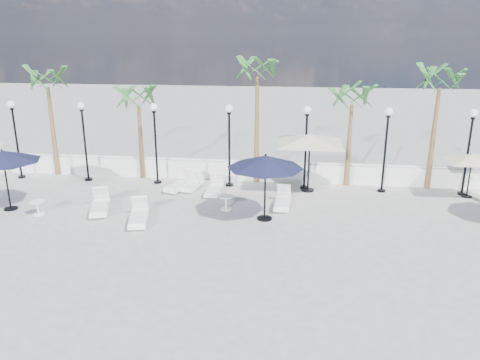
# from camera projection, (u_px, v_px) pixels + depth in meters

# --- Properties ---
(ground) EXTENTS (100.00, 100.00, 0.00)m
(ground) POSITION_uv_depth(u_px,v_px,m) (202.00, 244.00, 15.99)
(ground) COLOR gray
(ground) RESTS_ON ground
(balustrade) EXTENTS (26.00, 0.30, 1.01)m
(balustrade) POSITION_uv_depth(u_px,v_px,m) (232.00, 170.00, 22.95)
(balustrade) COLOR white
(balustrade) RESTS_ON ground
(lamppost_0) EXTENTS (0.36, 0.36, 3.84)m
(lamppost_0) POSITION_uv_depth(u_px,v_px,m) (15.00, 129.00, 22.63)
(lamppost_0) COLOR black
(lamppost_0) RESTS_ON ground
(lamppost_1) EXTENTS (0.36, 0.36, 3.84)m
(lamppost_1) POSITION_uv_depth(u_px,v_px,m) (84.00, 130.00, 22.22)
(lamppost_1) COLOR black
(lamppost_1) RESTS_ON ground
(lamppost_2) EXTENTS (0.36, 0.36, 3.84)m
(lamppost_2) POSITION_uv_depth(u_px,v_px,m) (155.00, 132.00, 21.81)
(lamppost_2) COLOR black
(lamppost_2) RESTS_ON ground
(lamppost_3) EXTENTS (0.36, 0.36, 3.84)m
(lamppost_3) POSITION_uv_depth(u_px,v_px,m) (229.00, 134.00, 21.40)
(lamppost_3) COLOR black
(lamppost_3) RESTS_ON ground
(lamppost_4) EXTENTS (0.36, 0.36, 3.84)m
(lamppost_4) POSITION_uv_depth(u_px,v_px,m) (306.00, 136.00, 20.99)
(lamppost_4) COLOR black
(lamppost_4) RESTS_ON ground
(lamppost_5) EXTENTS (0.36, 0.36, 3.84)m
(lamppost_5) POSITION_uv_depth(u_px,v_px,m) (386.00, 138.00, 20.58)
(lamppost_5) COLOR black
(lamppost_5) RESTS_ON ground
(lamppost_6) EXTENTS (0.36, 0.36, 3.84)m
(lamppost_6) POSITION_uv_depth(u_px,v_px,m) (470.00, 140.00, 20.17)
(lamppost_6) COLOR black
(lamppost_6) RESTS_ON ground
(palm_0) EXTENTS (2.60, 2.60, 5.50)m
(palm_0) POSITION_uv_depth(u_px,v_px,m) (47.00, 84.00, 22.60)
(palm_0) COLOR brown
(palm_0) RESTS_ON ground
(palm_1) EXTENTS (2.60, 2.60, 4.70)m
(palm_1) POSITION_uv_depth(u_px,v_px,m) (138.00, 102.00, 22.30)
(palm_1) COLOR brown
(palm_1) RESTS_ON ground
(palm_2) EXTENTS (2.60, 2.60, 6.10)m
(palm_2) POSITION_uv_depth(u_px,v_px,m) (257.00, 74.00, 21.23)
(palm_2) COLOR brown
(palm_2) RESTS_ON ground
(palm_3) EXTENTS (2.60, 2.60, 4.90)m
(palm_3) POSITION_uv_depth(u_px,v_px,m) (352.00, 102.00, 21.07)
(palm_3) COLOR brown
(palm_3) RESTS_ON ground
(palm_4) EXTENTS (2.60, 2.60, 5.70)m
(palm_4) POSITION_uv_depth(u_px,v_px,m) (440.00, 85.00, 20.41)
(palm_4) COLOR brown
(palm_4) RESTS_ON ground
(lounger_1) EXTENTS (1.24, 2.12, 0.76)m
(lounger_1) POSITION_uv_depth(u_px,v_px,m) (100.00, 205.00, 18.86)
(lounger_1) COLOR white
(lounger_1) RESTS_ON ground
(lounger_2) EXTENTS (1.11, 2.09, 0.75)m
(lounger_2) POSITION_uv_depth(u_px,v_px,m) (139.00, 216.00, 17.79)
(lounger_2) COLOR white
(lounger_2) RESTS_ON ground
(lounger_3) EXTENTS (0.62, 1.87, 0.70)m
(lounger_3) POSITION_uv_depth(u_px,v_px,m) (214.00, 188.00, 21.04)
(lounger_3) COLOR white
(lounger_3) RESTS_ON ground
(lounger_4) EXTENTS (1.27, 2.07, 0.74)m
(lounger_4) POSITION_uv_depth(u_px,v_px,m) (181.00, 184.00, 21.59)
(lounger_4) COLOR white
(lounger_4) RESTS_ON ground
(lounger_5) EXTENTS (0.77, 1.76, 0.64)m
(lounger_5) POSITION_uv_depth(u_px,v_px,m) (193.00, 184.00, 21.65)
(lounger_5) COLOR white
(lounger_5) RESTS_ON ground
(lounger_6) EXTENTS (0.68, 1.89, 0.70)m
(lounger_6) POSITION_uv_depth(u_px,v_px,m) (283.00, 201.00, 19.42)
(lounger_6) COLOR white
(lounger_6) RESTS_ON ground
(lounger_7) EXTENTS (1.23, 1.85, 0.66)m
(lounger_7) POSITION_uv_depth(u_px,v_px,m) (477.00, 192.00, 20.52)
(lounger_7) COLOR white
(lounger_7) RESTS_ON ground
(side_table_1) EXTENTS (0.57, 0.57, 0.56)m
(side_table_1) POSITION_uv_depth(u_px,v_px,m) (38.00, 207.00, 18.50)
(side_table_1) COLOR white
(side_table_1) RESTS_ON ground
(side_table_2) EXTENTS (0.59, 0.59, 0.58)m
(side_table_2) POSITION_uv_depth(u_px,v_px,m) (226.00, 201.00, 19.07)
(side_table_2) COLOR white
(side_table_2) RESTS_ON ground
(parasol_navy_left) EXTENTS (2.87, 2.87, 2.53)m
(parasol_navy_left) POSITION_uv_depth(u_px,v_px,m) (3.00, 157.00, 18.50)
(parasol_navy_left) COLOR black
(parasol_navy_left) RESTS_ON ground
(parasol_navy_mid) EXTENTS (2.92, 2.92, 2.62)m
(parasol_navy_mid) POSITION_uv_depth(u_px,v_px,m) (265.00, 162.00, 17.46)
(parasol_navy_mid) COLOR black
(parasol_navy_mid) RESTS_ON ground
(parasol_cream_sq_a) EXTENTS (5.74, 5.74, 2.82)m
(parasol_cream_sq_a) POSITION_uv_depth(u_px,v_px,m) (310.00, 135.00, 20.65)
(parasol_cream_sq_a) COLOR black
(parasol_cream_sq_a) RESTS_ON ground
(parasol_cream_sq_b) EXTENTS (4.17, 4.17, 2.09)m
(parasol_cream_sq_b) POSITION_uv_depth(u_px,v_px,m) (473.00, 155.00, 20.04)
(parasol_cream_sq_b) COLOR black
(parasol_cream_sq_b) RESTS_ON ground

